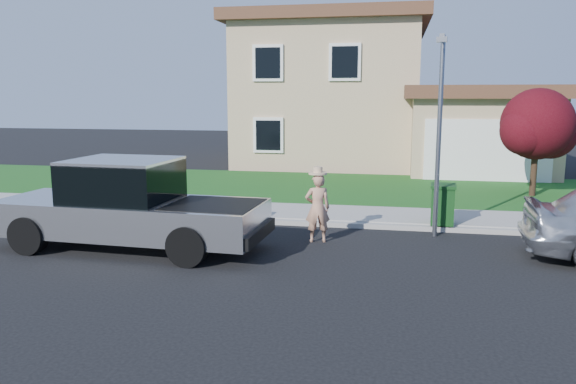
% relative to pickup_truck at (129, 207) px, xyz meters
% --- Properties ---
extents(ground, '(80.00, 80.00, 0.00)m').
position_rel_pickup_truck_xyz_m(ground, '(2.44, -0.06, -0.90)').
color(ground, black).
rests_on(ground, ground).
extents(curb, '(40.00, 0.20, 0.12)m').
position_rel_pickup_truck_xyz_m(curb, '(3.44, 2.84, -0.84)').
color(curb, gray).
rests_on(curb, ground).
extents(sidewalk, '(40.00, 2.00, 0.15)m').
position_rel_pickup_truck_xyz_m(sidewalk, '(3.44, 3.94, -0.83)').
color(sidewalk, gray).
rests_on(sidewalk, ground).
extents(lawn, '(40.00, 7.00, 0.10)m').
position_rel_pickup_truck_xyz_m(lawn, '(3.44, 8.44, -0.85)').
color(lawn, '#134316').
rests_on(lawn, ground).
extents(house, '(14.00, 11.30, 6.85)m').
position_rel_pickup_truck_xyz_m(house, '(3.75, 16.32, 2.26)').
color(house, tan).
rests_on(house, ground).
extents(pickup_truck, '(5.99, 2.43, 1.94)m').
position_rel_pickup_truck_xyz_m(pickup_truck, '(0.00, 0.00, 0.00)').
color(pickup_truck, black).
rests_on(pickup_truck, ground).
extents(woman, '(0.64, 0.50, 1.71)m').
position_rel_pickup_truck_xyz_m(woman, '(3.89, 1.30, -0.09)').
color(woman, tan).
rests_on(woman, ground).
extents(ornamental_tree, '(2.48, 2.24, 3.40)m').
position_rel_pickup_truck_xyz_m(ornamental_tree, '(9.95, 7.92, 1.37)').
color(ornamental_tree, black).
rests_on(ornamental_tree, lawn).
extents(trash_bin, '(0.64, 0.72, 0.98)m').
position_rel_pickup_truck_xyz_m(trash_bin, '(6.75, 3.04, -0.26)').
color(trash_bin, '#0E3611').
rests_on(trash_bin, sidewalk).
extents(street_lamp, '(0.25, 0.60, 4.58)m').
position_rel_pickup_truck_xyz_m(street_lamp, '(6.53, 2.27, 1.71)').
color(street_lamp, slate).
rests_on(street_lamp, ground).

